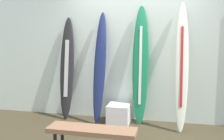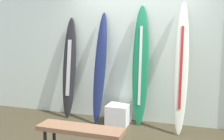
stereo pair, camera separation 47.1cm
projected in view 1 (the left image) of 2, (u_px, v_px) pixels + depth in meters
name	position (u px, v px, depth m)	size (l,w,h in m)	color
wall_back	(137.00, 46.00, 4.91)	(7.20, 0.20, 2.80)	white
surfboard_charcoal	(67.00, 68.00, 4.98)	(0.28, 0.34, 1.95)	#242226
surfboard_navy	(100.00, 68.00, 4.76)	(0.24, 0.49, 2.03)	navy
surfboard_emerald	(140.00, 66.00, 4.68)	(0.30, 0.30, 2.13)	#1B7A4F
surfboard_ivory	(182.00, 67.00, 4.40)	(0.24, 0.54, 2.17)	silver
display_block_left	(119.00, 114.00, 4.74)	(0.39, 0.39, 0.36)	white
bench	(92.00, 132.00, 3.30)	(1.14, 0.31, 0.45)	#8A6046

